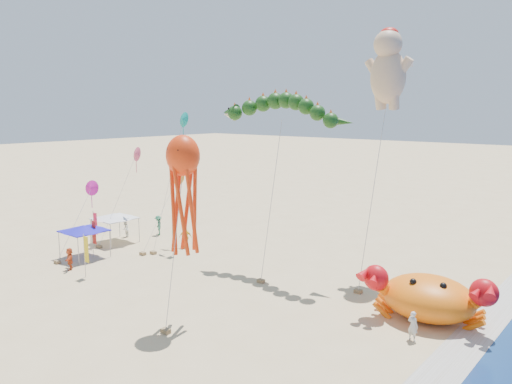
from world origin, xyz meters
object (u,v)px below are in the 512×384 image
(cherub_kite, at_px, (388,67))
(octopus_kite, at_px, (184,186))
(dragon_kite, at_px, (280,113))
(canopy_white, at_px, (115,216))
(canopy_blue, at_px, (84,228))
(crab_inflatable, at_px, (428,296))

(cherub_kite, relative_size, octopus_kite, 1.65)
(dragon_kite, relative_size, octopus_kite, 1.21)
(octopus_kite, xyz_separation_m, canopy_white, (-17.75, 7.57, -5.41))
(cherub_kite, xyz_separation_m, octopus_kite, (-4.67, -14.79, -7.00))
(cherub_kite, relative_size, canopy_blue, 5.12)
(crab_inflatable, xyz_separation_m, octopus_kite, (-10.41, -9.06, 6.47))
(cherub_kite, relative_size, canopy_white, 4.89)
(dragon_kite, bearing_deg, crab_inflatable, -8.29)
(canopy_blue, bearing_deg, octopus_kite, -11.59)
(crab_inflatable, relative_size, canopy_white, 2.01)
(cherub_kite, bearing_deg, crab_inflatable, -44.93)
(dragon_kite, distance_m, octopus_kite, 11.57)
(crab_inflatable, distance_m, octopus_kite, 15.24)
(octopus_kite, bearing_deg, canopy_white, 156.91)
(octopus_kite, distance_m, canopy_white, 20.04)
(cherub_kite, distance_m, octopus_kite, 17.02)
(canopy_blue, xyz_separation_m, canopy_white, (-2.08, 4.35, 0.00))
(crab_inflatable, height_order, canopy_white, crab_inflatable)
(cherub_kite, distance_m, canopy_white, 26.63)
(dragon_kite, xyz_separation_m, canopy_blue, (-14.10, -7.59, -9.23))
(dragon_kite, relative_size, cherub_kite, 0.73)
(crab_inflatable, height_order, canopy_blue, crab_inflatable)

